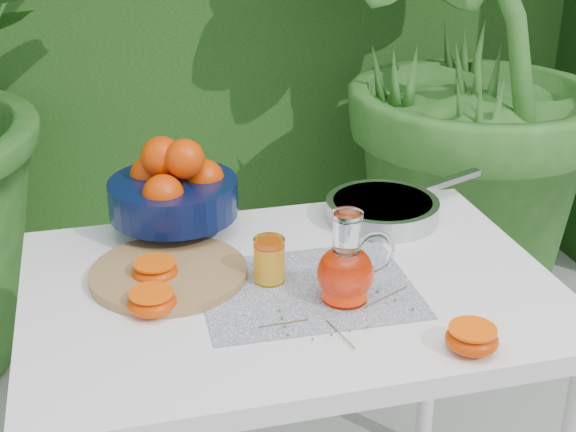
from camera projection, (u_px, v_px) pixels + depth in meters
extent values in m
imported|color=#2C6121|center=(448.00, 46.00, 2.51)|extent=(2.64, 2.64, 1.88)
cube|color=white|center=(291.00, 292.00, 1.53)|extent=(1.00, 0.70, 0.04)
cylinder|color=white|center=(69.00, 394.00, 1.85)|extent=(0.04, 0.04, 0.71)
cylinder|color=white|center=(431.00, 340.00, 2.05)|extent=(0.04, 0.04, 0.71)
cube|color=#0C1844|center=(307.00, 289.00, 1.49)|extent=(0.40, 0.31, 0.00)
cylinder|color=#977144|center=(169.00, 273.00, 1.53)|extent=(0.32, 0.32, 0.02)
cylinder|color=black|center=(175.00, 223.00, 1.71)|extent=(0.13, 0.13, 0.04)
cylinder|color=black|center=(173.00, 197.00, 1.69)|extent=(0.36, 0.36, 0.08)
sphere|color=#D73F02|center=(150.00, 175.00, 1.71)|extent=(0.11, 0.11, 0.08)
sphere|color=#D73F02|center=(204.00, 179.00, 1.69)|extent=(0.11, 0.11, 0.08)
sphere|color=#D73F02|center=(163.00, 195.00, 1.62)|extent=(0.11, 0.11, 0.08)
sphere|color=#D73F02|center=(182.00, 171.00, 1.74)|extent=(0.11, 0.11, 0.08)
sphere|color=#D73F02|center=(162.00, 157.00, 1.66)|extent=(0.11, 0.11, 0.09)
sphere|color=#D73F02|center=(185.00, 159.00, 1.63)|extent=(0.11, 0.11, 0.08)
cylinder|color=white|center=(345.00, 297.00, 1.46)|extent=(0.09, 0.09, 0.01)
ellipsoid|color=white|center=(345.00, 272.00, 1.44)|extent=(0.11, 0.11, 0.10)
cylinder|color=white|center=(347.00, 234.00, 1.40)|extent=(0.05, 0.05, 0.07)
cylinder|color=white|center=(347.00, 215.00, 1.39)|extent=(0.06, 0.06, 0.01)
torus|color=white|center=(374.00, 252.00, 1.44)|extent=(0.08, 0.02, 0.08)
cylinder|color=red|center=(345.00, 278.00, 1.44)|extent=(0.09, 0.09, 0.07)
cylinder|color=white|center=(269.00, 260.00, 1.50)|extent=(0.08, 0.08, 0.09)
cylinder|color=#F4A71E|center=(269.00, 263.00, 1.51)|extent=(0.07, 0.07, 0.07)
cylinder|color=#FF4507|center=(269.00, 246.00, 1.49)|extent=(0.06, 0.06, 0.00)
cylinder|color=#ABABAF|center=(382.00, 210.00, 1.77)|extent=(0.33, 0.33, 0.05)
cylinder|color=silver|center=(383.00, 202.00, 1.76)|extent=(0.29, 0.29, 0.01)
cube|color=#ABABAF|center=(451.00, 180.00, 1.88)|extent=(0.18, 0.09, 0.01)
ellipsoid|color=#D73F02|center=(152.00, 303.00, 1.41)|extent=(0.11, 0.11, 0.04)
cylinder|color=#FF4507|center=(151.00, 293.00, 1.41)|extent=(0.10, 0.10, 0.00)
ellipsoid|color=#D73F02|center=(155.00, 272.00, 1.52)|extent=(0.11, 0.11, 0.04)
cylinder|color=#FF4507|center=(154.00, 263.00, 1.51)|extent=(0.10, 0.10, 0.00)
ellipsoid|color=#D73F02|center=(472.00, 339.00, 1.31)|extent=(0.11, 0.11, 0.04)
cylinder|color=#FF4507|center=(473.00, 329.00, 1.30)|extent=(0.10, 0.10, 0.00)
cylinder|color=brown|center=(341.00, 334.00, 1.35)|extent=(0.02, 0.09, 0.00)
sphere|color=#456334|center=(313.00, 339.00, 1.33)|extent=(0.01, 0.01, 0.00)
sphere|color=#456334|center=(331.00, 335.00, 1.34)|extent=(0.01, 0.01, 0.00)
sphere|color=#456334|center=(350.00, 331.00, 1.35)|extent=(0.01, 0.01, 0.00)
sphere|color=#456334|center=(368.00, 327.00, 1.36)|extent=(0.01, 0.01, 0.00)
cylinder|color=brown|center=(386.00, 296.00, 1.46)|extent=(0.10, 0.05, 0.00)
sphere|color=#456334|center=(361.00, 283.00, 1.50)|extent=(0.01, 0.01, 0.00)
sphere|color=#456334|center=(378.00, 291.00, 1.48)|extent=(0.01, 0.01, 0.00)
sphere|color=#456334|center=(395.00, 300.00, 1.45)|extent=(0.01, 0.01, 0.00)
sphere|color=#456334|center=(413.00, 308.00, 1.42)|extent=(0.01, 0.01, 0.00)
cylinder|color=brown|center=(284.00, 323.00, 1.38)|extent=(0.09, 0.00, 0.00)
sphere|color=#456334|center=(288.00, 334.00, 1.34)|extent=(0.01, 0.01, 0.00)
sphere|color=#456334|center=(285.00, 326.00, 1.37)|extent=(0.01, 0.01, 0.00)
sphere|color=#456334|center=(282.00, 318.00, 1.39)|extent=(0.01, 0.01, 0.00)
sphere|color=#456334|center=(280.00, 310.00, 1.42)|extent=(0.01, 0.01, 0.00)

